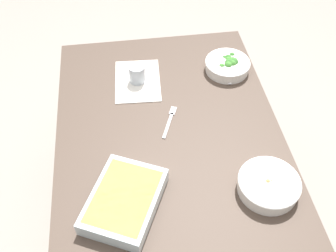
{
  "coord_description": "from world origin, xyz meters",
  "views": [
    {
      "loc": [
        1.04,
        -0.15,
        1.93
      ],
      "look_at": [
        0.0,
        0.0,
        0.74
      ],
      "focal_mm": 41.74,
      "sensor_mm": 36.0,
      "label": 1
    }
  ],
  "objects_px": {
    "drink_cup": "(137,75)",
    "fork_on_table": "(170,120)",
    "stew_bowl": "(269,185)",
    "broccoli_bowl": "(228,65)",
    "spoon_by_stew": "(255,186)",
    "baking_dish": "(124,200)",
    "spoon_by_broccoli": "(228,76)"
  },
  "relations": [
    {
      "from": "drink_cup",
      "to": "fork_on_table",
      "type": "relative_size",
      "value": 0.5
    },
    {
      "from": "stew_bowl",
      "to": "broccoli_bowl",
      "type": "height_order",
      "value": "broccoli_bowl"
    },
    {
      "from": "broccoli_bowl",
      "to": "spoon_by_stew",
      "type": "distance_m",
      "value": 0.64
    },
    {
      "from": "baking_dish",
      "to": "spoon_by_stew",
      "type": "distance_m",
      "value": 0.47
    },
    {
      "from": "spoon_by_broccoli",
      "to": "drink_cup",
      "type": "bearing_deg",
      "value": -93.41
    },
    {
      "from": "stew_bowl",
      "to": "broccoli_bowl",
      "type": "bearing_deg",
      "value": 178.79
    },
    {
      "from": "drink_cup",
      "to": "fork_on_table",
      "type": "xyz_separation_m",
      "value": [
        0.26,
        0.11,
        -0.04
      ]
    },
    {
      "from": "spoon_by_stew",
      "to": "fork_on_table",
      "type": "bearing_deg",
      "value": -144.66
    },
    {
      "from": "baking_dish",
      "to": "fork_on_table",
      "type": "relative_size",
      "value": 2.14
    },
    {
      "from": "broccoli_bowl",
      "to": "fork_on_table",
      "type": "distance_m",
      "value": 0.41
    },
    {
      "from": "baking_dish",
      "to": "fork_on_table",
      "type": "height_order",
      "value": "baking_dish"
    },
    {
      "from": "stew_bowl",
      "to": "drink_cup",
      "type": "relative_size",
      "value": 2.6
    },
    {
      "from": "broccoli_bowl",
      "to": "fork_on_table",
      "type": "bearing_deg",
      "value": -48.16
    },
    {
      "from": "broccoli_bowl",
      "to": "baking_dish",
      "type": "distance_m",
      "value": 0.83
    },
    {
      "from": "baking_dish",
      "to": "spoon_by_broccoli",
      "type": "relative_size",
      "value": 2.08
    },
    {
      "from": "broccoli_bowl",
      "to": "fork_on_table",
      "type": "xyz_separation_m",
      "value": [
        0.28,
        -0.31,
        -0.03
      ]
    },
    {
      "from": "broccoli_bowl",
      "to": "spoon_by_broccoli",
      "type": "bearing_deg",
      "value": -7.1
    },
    {
      "from": "stew_bowl",
      "to": "spoon_by_stew",
      "type": "relative_size",
      "value": 1.33
    },
    {
      "from": "spoon_by_stew",
      "to": "fork_on_table",
      "type": "distance_m",
      "value": 0.44
    },
    {
      "from": "stew_bowl",
      "to": "spoon_by_broccoli",
      "type": "height_order",
      "value": "stew_bowl"
    },
    {
      "from": "spoon_by_stew",
      "to": "spoon_by_broccoli",
      "type": "xyz_separation_m",
      "value": [
        -0.59,
        0.05,
        0.0
      ]
    },
    {
      "from": "broccoli_bowl",
      "to": "drink_cup",
      "type": "xyz_separation_m",
      "value": [
        0.02,
        -0.42,
        0.01
      ]
    },
    {
      "from": "broccoli_bowl",
      "to": "stew_bowl",
      "type": "bearing_deg",
      "value": -1.21
    },
    {
      "from": "spoon_by_broccoli",
      "to": "spoon_by_stew",
      "type": "bearing_deg",
      "value": -4.57
    },
    {
      "from": "drink_cup",
      "to": "spoon_by_stew",
      "type": "relative_size",
      "value": 0.51
    },
    {
      "from": "stew_bowl",
      "to": "drink_cup",
      "type": "xyz_separation_m",
      "value": [
        -0.64,
        -0.41,
        0.01
      ]
    },
    {
      "from": "fork_on_table",
      "to": "spoon_by_broccoli",
      "type": "bearing_deg",
      "value": 127.55
    },
    {
      "from": "spoon_by_broccoli",
      "to": "baking_dish",
      "type": "bearing_deg",
      "value": -40.3
    },
    {
      "from": "broccoli_bowl",
      "to": "baking_dish",
      "type": "bearing_deg",
      "value": -38.66
    },
    {
      "from": "drink_cup",
      "to": "spoon_by_stew",
      "type": "xyz_separation_m",
      "value": [
        0.62,
        0.37,
        -0.03
      ]
    },
    {
      "from": "stew_bowl",
      "to": "spoon_by_broccoli",
      "type": "distance_m",
      "value": 0.61
    },
    {
      "from": "spoon_by_broccoli",
      "to": "fork_on_table",
      "type": "bearing_deg",
      "value": -52.45
    }
  ]
}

